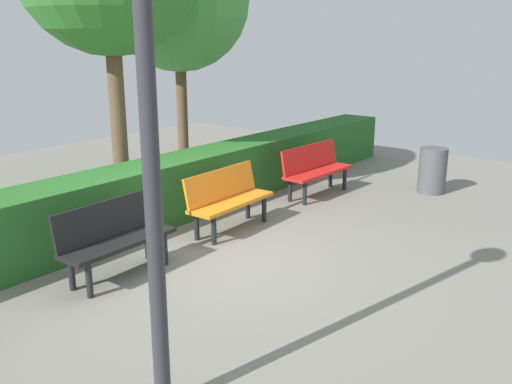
# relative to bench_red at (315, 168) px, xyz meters

# --- Properties ---
(ground_plane) EXTENTS (16.00, 16.00, 0.00)m
(ground_plane) POSITION_rel_bench_red_xyz_m (3.20, 0.56, -0.48)
(ground_plane) COLOR gray
(bench_red) EXTENTS (1.53, 0.52, 0.86)m
(bench_red) POSITION_rel_bench_red_xyz_m (0.00, 0.00, 0.00)
(bench_red) COLOR red
(bench_red) RESTS_ON ground_plane
(bench_orange) EXTENTS (1.45, 0.51, 0.86)m
(bench_orange) POSITION_rel_bench_red_xyz_m (2.28, -0.01, -0.00)
(bench_orange) COLOR orange
(bench_orange) RESTS_ON ground_plane
(bench_black) EXTENTS (1.40, 0.49, 0.86)m
(bench_black) POSITION_rel_bench_red_xyz_m (4.24, 0.01, -0.00)
(bench_black) COLOR black
(bench_black) RESTS_ON ground_plane
(hedge_row) EXTENTS (11.58, 0.77, 0.90)m
(hedge_row) POSITION_rel_bench_red_xyz_m (2.24, -1.03, -0.03)
(hedge_row) COLOR #266023
(hedge_row) RESTS_ON ground_plane
(lamp_post) EXTENTS (0.36, 0.36, 3.61)m
(lamp_post) POSITION_rel_bench_red_xyz_m (5.54, 2.18, 2.05)
(lamp_post) COLOR #2D2D33
(lamp_post) RESTS_ON ground_plane
(trash_bin) EXTENTS (0.48, 0.48, 0.79)m
(trash_bin) POSITION_rel_bench_red_xyz_m (-1.40, 1.53, -0.09)
(trash_bin) COLOR #4C4C51
(trash_bin) RESTS_ON ground_plane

